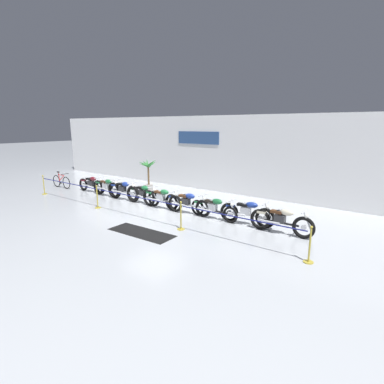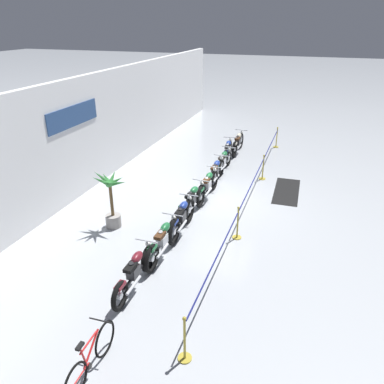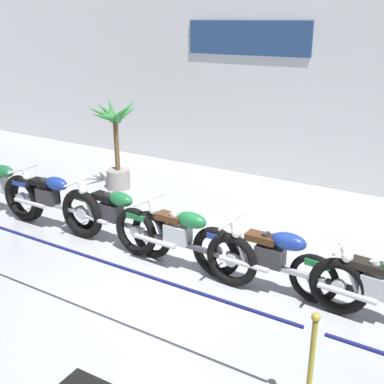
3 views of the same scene
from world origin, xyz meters
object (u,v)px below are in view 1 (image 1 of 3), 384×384
(motorcycle_green_4, at_px, (162,199))
(stanchion_mid_right, at_px, (181,220))
(bicycle, at_px, (61,181))
(motorcycle_blue_7, at_px, (247,213))
(motorcycle_blue_2, at_px, (123,191))
(motorcycle_green_3, at_px, (143,194))
(potted_palm_left_of_row, at_px, (148,175))
(stanchion_far_left, at_px, (108,194))
(motorcycle_green_1, at_px, (107,187))
(motorcycle_maroon_0, at_px, (92,184))
(floor_banner, at_px, (141,232))
(motorcycle_green_6, at_px, (214,208))
(motorcycle_cream_8, at_px, (281,221))
(stanchion_mid_left, at_px, (97,200))
(stanchion_far_right, at_px, (309,250))
(motorcycle_blue_5, at_px, (187,203))

(motorcycle_green_4, bearing_deg, stanchion_mid_right, -34.31)
(motorcycle_green_4, height_order, bicycle, bicycle)
(motorcycle_green_4, height_order, motorcycle_blue_7, motorcycle_blue_7)
(motorcycle_blue_2, xyz_separation_m, stanchion_mid_right, (5.04, -1.69, -0.13))
(motorcycle_green_3, distance_m, bicycle, 6.63)
(potted_palm_left_of_row, height_order, stanchion_far_left, potted_palm_left_of_row)
(motorcycle_blue_2, bearing_deg, motorcycle_green_1, 177.88)
(motorcycle_green_3, bearing_deg, bicycle, -177.56)
(motorcycle_green_1, bearing_deg, motorcycle_maroon_0, 175.32)
(motorcycle_blue_2, distance_m, motorcycle_blue_7, 6.70)
(motorcycle_blue_2, xyz_separation_m, floor_banner, (4.13, -2.77, -0.48))
(motorcycle_green_6, distance_m, potted_palm_left_of_row, 6.09)
(motorcycle_blue_7, bearing_deg, motorcycle_cream_8, -7.32)
(motorcycle_green_4, relative_size, stanchion_mid_right, 2.25)
(motorcycle_green_6, height_order, stanchion_far_left, stanchion_far_left)
(motorcycle_green_3, xyz_separation_m, bicycle, (-6.62, -0.28, -0.08))
(stanchion_mid_right, bearing_deg, stanchion_far_left, -180.00)
(motorcycle_blue_7, xyz_separation_m, stanchion_mid_left, (-6.49, -1.88, -0.12))
(motorcycle_green_3, distance_m, potted_palm_left_of_row, 2.71)
(stanchion_far_right, bearing_deg, motorcycle_blue_2, 169.92)
(motorcycle_blue_7, bearing_deg, motorcycle_blue_2, -178.35)
(motorcycle_green_3, xyz_separation_m, motorcycle_green_6, (4.02, -0.04, -0.01))
(motorcycle_blue_7, relative_size, stanchion_far_left, 0.16)
(motorcycle_green_4, bearing_deg, motorcycle_blue_7, 3.35)
(motorcycle_blue_2, bearing_deg, motorcycle_green_4, -1.00)
(motorcycle_green_6, bearing_deg, motorcycle_blue_2, -179.37)
(motorcycle_green_3, relative_size, stanchion_far_right, 2.18)
(motorcycle_blue_7, height_order, stanchion_far_left, stanchion_far_left)
(motorcycle_green_4, distance_m, floor_banner, 3.15)
(motorcycle_blue_2, relative_size, motorcycle_green_6, 0.98)
(stanchion_far_right, bearing_deg, motorcycle_green_1, 170.90)
(stanchion_mid_right, distance_m, stanchion_far_right, 4.46)
(motorcycle_blue_5, bearing_deg, motorcycle_green_3, 178.55)
(motorcycle_blue_7, bearing_deg, stanchion_mid_right, -131.43)
(motorcycle_green_3, height_order, floor_banner, motorcycle_green_3)
(potted_palm_left_of_row, xyz_separation_m, floor_banner, (4.51, -4.95, -0.96))
(motorcycle_green_6, distance_m, bicycle, 10.65)
(motorcycle_maroon_0, bearing_deg, motorcycle_green_6, -0.80)
(motorcycle_green_1, relative_size, motorcycle_blue_2, 1.00)
(motorcycle_green_3, relative_size, bicycle, 1.32)
(motorcycle_green_4, xyz_separation_m, stanchion_far_left, (-1.64, -1.64, 0.29))
(motorcycle_green_1, height_order, motorcycle_blue_7, motorcycle_green_1)
(bicycle, bearing_deg, potted_palm_left_of_row, 25.48)
(potted_palm_left_of_row, height_order, floor_banner, potted_palm_left_of_row)
(stanchion_mid_left, height_order, stanchion_mid_right, same)
(motorcycle_blue_7, distance_m, stanchion_far_right, 3.38)
(motorcycle_green_1, relative_size, motorcycle_cream_8, 0.98)
(motorcycle_blue_7, height_order, stanchion_far_right, stanchion_far_right)
(stanchion_far_right, distance_m, floor_banner, 5.50)
(motorcycle_green_1, relative_size, motorcycle_green_3, 0.97)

